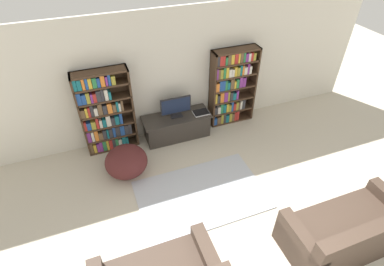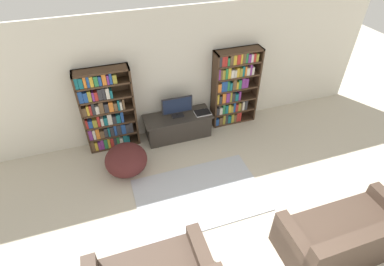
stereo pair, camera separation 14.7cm
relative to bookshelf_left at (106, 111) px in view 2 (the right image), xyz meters
The scene contains 9 objects.
wall_back 1.51m from the bookshelf_left, ahead, with size 8.80×0.06×2.60m.
bookshelf_left is the anchor object (origin of this frame).
bookshelf_right 2.66m from the bookshelf_left, ahead, with size 1.00×0.30×1.72m.
tv_stand 1.51m from the bookshelf_left, ahead, with size 1.42×0.55×0.51m.
television 1.39m from the bookshelf_left, ahead, with size 0.64×0.16×0.44m.
laptop 1.94m from the bookshelf_left, ahead, with size 0.33×0.25×0.03m.
area_rug 2.39m from the bookshelf_left, 55.70° to the right, with size 2.18×1.40×0.02m.
couch_right_sofa 4.54m from the bookshelf_left, 50.12° to the right, with size 1.83×0.87×0.88m.
beanbag_ottoman 1.04m from the bookshelf_left, 78.57° to the right, with size 0.77×0.77×0.55m, color #4C1E1E.
Camera 2 is at (-1.37, -0.99, 4.11)m, focal length 28.00 mm.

